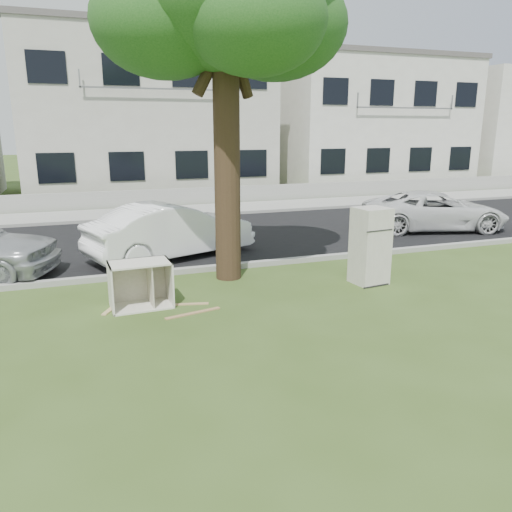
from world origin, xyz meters
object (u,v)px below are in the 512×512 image
object	(u,v)px
fridge	(370,246)
car_center	(171,231)
car_right	(435,211)
cabinet	(141,285)

from	to	relation	value
fridge	car_center	distance (m)	4.93
car_center	car_right	xyz separation A→B (m)	(8.49, 0.74, -0.07)
fridge	car_right	xyz separation A→B (m)	(4.99, 4.21, -0.18)
fridge	car_center	size ratio (longest dim) A/B	0.38
fridge	car_right	distance (m)	6.53
fridge	cabinet	xyz separation A→B (m)	(-4.66, 0.10, -0.37)
fridge	car_center	bearing A→B (deg)	128.38
fridge	car_center	world-z (taller)	fridge
fridge	cabinet	bearing A→B (deg)	171.86
fridge	cabinet	size ratio (longest dim) A/B	1.47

